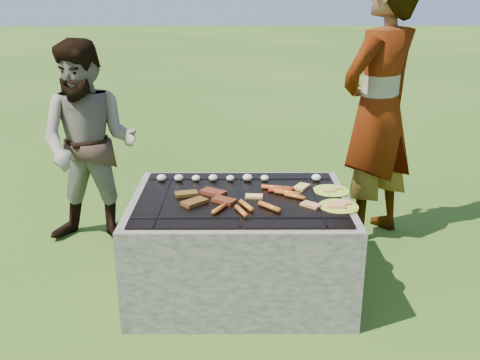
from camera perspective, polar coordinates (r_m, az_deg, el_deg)
The scene contains 10 objects.
lawn at distance 3.45m, azimuth 0.00°, elevation -11.32°, with size 60.00×60.00×0.00m, color #274912.
fire_pit at distance 3.32m, azimuth 0.00°, elevation -7.12°, with size 1.30×1.00×0.62m.
mushrooms at distance 3.45m, azimuth -1.43°, elevation 0.24°, with size 1.06×0.06×0.04m.
pork_slabs at distance 3.16m, azimuth -3.78°, elevation -1.82°, with size 0.38×0.32×0.02m.
sausages at distance 3.13m, azimuth 2.91°, elevation -1.95°, with size 0.55×0.48×0.03m.
bread_on_grate at distance 3.21m, azimuth 5.53°, elevation -1.60°, with size 0.44×0.43×0.02m.
plate_far at distance 3.33m, azimuth 9.69°, elevation -1.17°, with size 0.27×0.27×0.03m.
plate_near at distance 3.09m, azimuth 10.45°, elevation -2.80°, with size 0.29×0.29×0.03m.
cook at distance 4.00m, azimuth 14.55°, elevation 7.23°, with size 0.70×0.46×1.93m, color gray.
bystander at distance 3.95m, azimuth -15.76°, elevation 3.58°, with size 0.72×0.56×1.48m, color #A6998A.
Camera 1 is at (-0.01, -2.97, 1.75)m, focal length 40.00 mm.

